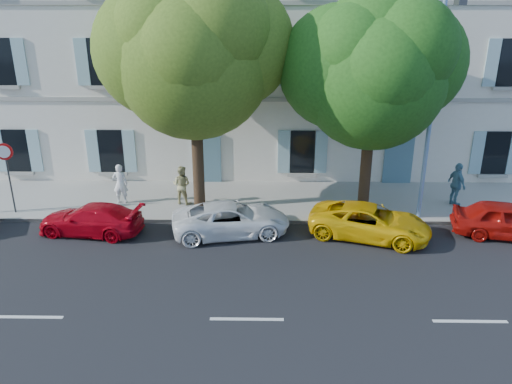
{
  "coord_description": "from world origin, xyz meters",
  "views": [
    {
      "loc": [
        0.43,
        -15.35,
        8.01
      ],
      "look_at": [
        0.15,
        2.0,
        1.4
      ],
      "focal_mm": 35.0,
      "sensor_mm": 36.0,
      "label": 1
    }
  ],
  "objects_px": {
    "tree_left": "(194,60)",
    "road_sign": "(6,163)",
    "car_red_hatchback": "(508,220)",
    "tree_right": "(373,77)",
    "street_lamp": "(434,101)",
    "pedestrian_c": "(457,184)",
    "car_white_coupe": "(231,219)",
    "pedestrian_a": "(120,184)",
    "pedestrian_b": "(182,185)",
    "car_red_coupe": "(91,219)",
    "car_yellow_supercar": "(370,222)"
  },
  "relations": [
    {
      "from": "tree_left",
      "to": "road_sign",
      "type": "relative_size",
      "value": 3.19
    },
    {
      "from": "tree_right",
      "to": "street_lamp",
      "type": "distance_m",
      "value": 2.31
    },
    {
      "from": "car_yellow_supercar",
      "to": "tree_right",
      "type": "bearing_deg",
      "value": 14.61
    },
    {
      "from": "car_white_coupe",
      "to": "car_red_hatchback",
      "type": "relative_size",
      "value": 1.11
    },
    {
      "from": "tree_right",
      "to": "car_red_coupe",
      "type": "bearing_deg",
      "value": -169.58
    },
    {
      "from": "tree_right",
      "to": "street_lamp",
      "type": "height_order",
      "value": "tree_right"
    },
    {
      "from": "tree_right",
      "to": "pedestrian_b",
      "type": "relative_size",
      "value": 5.09
    },
    {
      "from": "tree_left",
      "to": "pedestrian_a",
      "type": "height_order",
      "value": "tree_left"
    },
    {
      "from": "car_white_coupe",
      "to": "tree_right",
      "type": "distance_m",
      "value": 7.34
    },
    {
      "from": "road_sign",
      "to": "pedestrian_c",
      "type": "relative_size",
      "value": 1.58
    },
    {
      "from": "road_sign",
      "to": "pedestrian_b",
      "type": "height_order",
      "value": "road_sign"
    },
    {
      "from": "car_red_coupe",
      "to": "tree_right",
      "type": "distance_m",
      "value": 11.59
    },
    {
      "from": "tree_left",
      "to": "road_sign",
      "type": "xyz_separation_m",
      "value": [
        -7.33,
        -0.61,
        -3.81
      ]
    },
    {
      "from": "pedestrian_c",
      "to": "tree_right",
      "type": "bearing_deg",
      "value": 85.81
    },
    {
      "from": "car_white_coupe",
      "to": "car_yellow_supercar",
      "type": "relative_size",
      "value": 0.99
    },
    {
      "from": "tree_left",
      "to": "road_sign",
      "type": "distance_m",
      "value": 8.28
    },
    {
      "from": "road_sign",
      "to": "pedestrian_a",
      "type": "xyz_separation_m",
      "value": [
        4.0,
        1.12,
        -1.22
      ]
    },
    {
      "from": "street_lamp",
      "to": "pedestrian_a",
      "type": "xyz_separation_m",
      "value": [
        -11.98,
        1.5,
        -3.73
      ]
    },
    {
      "from": "car_red_hatchback",
      "to": "car_red_coupe",
      "type": "bearing_deg",
      "value": 101.55
    },
    {
      "from": "car_red_coupe",
      "to": "street_lamp",
      "type": "xyz_separation_m",
      "value": [
        12.39,
        1.15,
        4.17
      ]
    },
    {
      "from": "car_red_coupe",
      "to": "pedestrian_c",
      "type": "bearing_deg",
      "value": 108.73
    },
    {
      "from": "tree_left",
      "to": "tree_right",
      "type": "distance_m",
      "value": 6.61
    },
    {
      "from": "pedestrian_b",
      "to": "tree_left",
      "type": "bearing_deg",
      "value": 164.88
    },
    {
      "from": "car_red_hatchback",
      "to": "road_sign",
      "type": "xyz_separation_m",
      "value": [
        -18.78,
        1.59,
        1.55
      ]
    },
    {
      "from": "car_red_hatchback",
      "to": "street_lamp",
      "type": "xyz_separation_m",
      "value": [
        -2.81,
        1.21,
        4.07
      ]
    },
    {
      "from": "car_red_coupe",
      "to": "car_red_hatchback",
      "type": "xyz_separation_m",
      "value": [
        15.2,
        -0.05,
        0.1
      ]
    },
    {
      "from": "car_yellow_supercar",
      "to": "pedestrian_a",
      "type": "relative_size",
      "value": 2.57
    },
    {
      "from": "car_white_coupe",
      "to": "road_sign",
      "type": "xyz_separation_m",
      "value": [
        -8.75,
        1.52,
        1.61
      ]
    },
    {
      "from": "tree_right",
      "to": "street_lamp",
      "type": "relative_size",
      "value": 1.02
    },
    {
      "from": "road_sign",
      "to": "street_lamp",
      "type": "relative_size",
      "value": 0.35
    },
    {
      "from": "car_yellow_supercar",
      "to": "road_sign",
      "type": "height_order",
      "value": "road_sign"
    },
    {
      "from": "street_lamp",
      "to": "car_red_coupe",
      "type": "bearing_deg",
      "value": -174.68
    },
    {
      "from": "street_lamp",
      "to": "road_sign",
      "type": "bearing_deg",
      "value": 178.63
    },
    {
      "from": "car_white_coupe",
      "to": "pedestrian_b",
      "type": "distance_m",
      "value": 3.43
    },
    {
      "from": "car_yellow_supercar",
      "to": "road_sign",
      "type": "xyz_separation_m",
      "value": [
        -13.78,
        1.69,
        1.61
      ]
    },
    {
      "from": "car_white_coupe",
      "to": "pedestrian_c",
      "type": "xyz_separation_m",
      "value": [
        9.08,
        2.6,
        0.46
      ]
    },
    {
      "from": "car_red_hatchback",
      "to": "street_lamp",
      "type": "height_order",
      "value": "street_lamp"
    },
    {
      "from": "car_yellow_supercar",
      "to": "street_lamp",
      "type": "height_order",
      "value": "street_lamp"
    },
    {
      "from": "tree_left",
      "to": "pedestrian_a",
      "type": "distance_m",
      "value": 6.05
    },
    {
      "from": "tree_right",
      "to": "pedestrian_c",
      "type": "bearing_deg",
      "value": 10.35
    },
    {
      "from": "tree_right",
      "to": "tree_left",
      "type": "bearing_deg",
      "value": 177.87
    },
    {
      "from": "car_red_hatchback",
      "to": "pedestrian_a",
      "type": "xyz_separation_m",
      "value": [
        -14.79,
        2.7,
        0.33
      ]
    },
    {
      "from": "street_lamp",
      "to": "pedestrian_a",
      "type": "height_order",
      "value": "street_lamp"
    },
    {
      "from": "car_red_coupe",
      "to": "car_red_hatchback",
      "type": "bearing_deg",
      "value": 98.14
    },
    {
      "from": "car_white_coupe",
      "to": "pedestrian_b",
      "type": "height_order",
      "value": "pedestrian_b"
    },
    {
      "from": "pedestrian_c",
      "to": "car_white_coupe",
      "type": "bearing_deg",
      "value": 91.42
    },
    {
      "from": "tree_right",
      "to": "pedestrian_a",
      "type": "relative_size",
      "value": 4.92
    },
    {
      "from": "car_white_coupe",
      "to": "car_yellow_supercar",
      "type": "bearing_deg",
      "value": -102.23
    },
    {
      "from": "car_red_coupe",
      "to": "car_yellow_supercar",
      "type": "distance_m",
      "value": 10.2
    },
    {
      "from": "car_red_hatchback",
      "to": "pedestrian_b",
      "type": "xyz_separation_m",
      "value": [
        -12.24,
        2.67,
        0.31
      ]
    }
  ]
}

